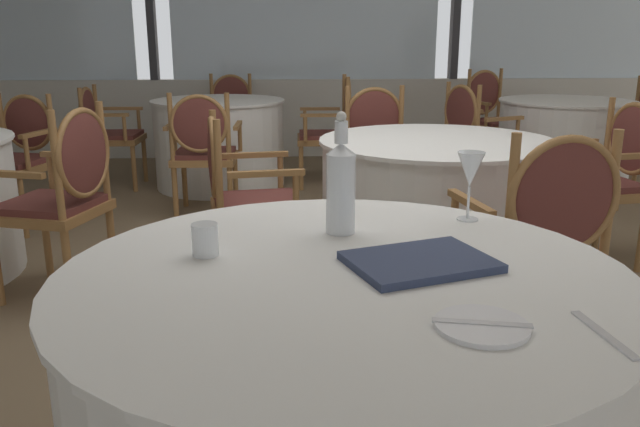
{
  "coord_description": "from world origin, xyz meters",
  "views": [
    {
      "loc": [
        -0.26,
        -3.08,
        1.3
      ],
      "look_at": [
        -0.18,
        -1.66,
        0.9
      ],
      "focal_mm": 35.71,
      "sensor_mm": 36.0,
      "label": 1
    }
  ],
  "objects_px": {
    "dining_chair_2_0": "(334,123)",
    "dining_chair_2_2": "(105,128)",
    "dining_chair_0_3": "(65,187)",
    "dining_chair_3_1": "(542,234)",
    "wine_glass": "(470,171)",
    "dining_chair_3_0": "(240,190)",
    "dining_chair_1_0": "(490,111)",
    "water_bottle": "(341,185)",
    "dining_chair_1_1": "(472,132)",
    "dining_chair_0_0": "(18,150)",
    "water_tumbler": "(205,240)",
    "menu_book": "(420,262)",
    "dining_chair_3_2": "(609,170)",
    "side_plate": "(482,326)",
    "dining_chair_3_3": "(378,145)",
    "dining_chair_2_3": "(203,145)",
    "dining_chair_2_1": "(230,112)"
  },
  "relations": [
    {
      "from": "dining_chair_0_0",
      "to": "dining_chair_2_3",
      "type": "bearing_deg",
      "value": 112.98
    },
    {
      "from": "dining_chair_3_0",
      "to": "side_plate",
      "type": "bearing_deg",
      "value": -82.94
    },
    {
      "from": "menu_book",
      "to": "dining_chair_3_0",
      "type": "distance_m",
      "value": 1.86
    },
    {
      "from": "dining_chair_1_1",
      "to": "dining_chair_3_0",
      "type": "distance_m",
      "value": 2.61
    },
    {
      "from": "water_bottle",
      "to": "dining_chair_2_3",
      "type": "height_order",
      "value": "water_bottle"
    },
    {
      "from": "dining_chair_2_1",
      "to": "water_bottle",
      "type": "bearing_deg",
      "value": 9.31
    },
    {
      "from": "side_plate",
      "to": "dining_chair_3_0",
      "type": "relative_size",
      "value": 0.19
    },
    {
      "from": "dining_chair_1_0",
      "to": "water_bottle",
      "type": "bearing_deg",
      "value": -44.0
    },
    {
      "from": "dining_chair_0_3",
      "to": "dining_chair_1_1",
      "type": "height_order",
      "value": "dining_chair_0_3"
    },
    {
      "from": "dining_chair_3_2",
      "to": "dining_chair_0_0",
      "type": "bearing_deg",
      "value": -23.67
    },
    {
      "from": "wine_glass",
      "to": "dining_chair_3_0",
      "type": "relative_size",
      "value": 0.22
    },
    {
      "from": "dining_chair_0_0",
      "to": "dining_chair_1_1",
      "type": "relative_size",
      "value": 0.97
    },
    {
      "from": "menu_book",
      "to": "dining_chair_3_1",
      "type": "bearing_deg",
      "value": 33.87
    },
    {
      "from": "side_plate",
      "to": "dining_chair_1_0",
      "type": "xyz_separation_m",
      "value": [
        1.74,
        5.32,
        -0.2
      ]
    },
    {
      "from": "wine_glass",
      "to": "dining_chair_3_0",
      "type": "bearing_deg",
      "value": 119.31
    },
    {
      "from": "dining_chair_2_0",
      "to": "dining_chair_2_3",
      "type": "bearing_deg",
      "value": 44.77
    },
    {
      "from": "wine_glass",
      "to": "dining_chair_2_0",
      "type": "distance_m",
      "value": 3.85
    },
    {
      "from": "menu_book",
      "to": "dining_chair_0_3",
      "type": "bearing_deg",
      "value": 110.66
    },
    {
      "from": "menu_book",
      "to": "dining_chair_3_2",
      "type": "distance_m",
      "value": 2.61
    },
    {
      "from": "dining_chair_2_2",
      "to": "dining_chair_3_0",
      "type": "distance_m",
      "value": 2.84
    },
    {
      "from": "dining_chair_1_1",
      "to": "dining_chair_3_3",
      "type": "height_order",
      "value": "dining_chair_3_3"
    },
    {
      "from": "water_bottle",
      "to": "dining_chair_1_1",
      "type": "distance_m",
      "value": 3.68
    },
    {
      "from": "dining_chair_1_0",
      "to": "dining_chair_3_3",
      "type": "bearing_deg",
      "value": -57.16
    },
    {
      "from": "water_bottle",
      "to": "wine_glass",
      "type": "xyz_separation_m",
      "value": [
        0.39,
        0.11,
        0.01
      ]
    },
    {
      "from": "wine_glass",
      "to": "dining_chair_1_0",
      "type": "xyz_separation_m",
      "value": [
        1.56,
        4.6,
        -0.35
      ]
    },
    {
      "from": "dining_chair_0_0",
      "to": "dining_chair_2_0",
      "type": "bearing_deg",
      "value": 132.35
    },
    {
      "from": "dining_chair_0_0",
      "to": "dining_chair_2_0",
      "type": "distance_m",
      "value": 2.56
    },
    {
      "from": "wine_glass",
      "to": "dining_chair_0_3",
      "type": "distance_m",
      "value": 2.16
    },
    {
      "from": "dining_chair_1_0",
      "to": "dining_chair_2_1",
      "type": "xyz_separation_m",
      "value": [
        -2.65,
        0.27,
        -0.02
      ]
    },
    {
      "from": "wine_glass",
      "to": "menu_book",
      "type": "height_order",
      "value": "wine_glass"
    },
    {
      "from": "menu_book",
      "to": "dining_chair_2_0",
      "type": "xyz_separation_m",
      "value": [
        0.13,
        4.22,
        -0.22
      ]
    },
    {
      "from": "dining_chair_0_3",
      "to": "dining_chair_3_1",
      "type": "height_order",
      "value": "dining_chair_0_3"
    },
    {
      "from": "dining_chair_1_1",
      "to": "dining_chair_3_2",
      "type": "bearing_deg",
      "value": -99.5
    },
    {
      "from": "dining_chair_0_3",
      "to": "dining_chair_1_1",
      "type": "relative_size",
      "value": 1.04
    },
    {
      "from": "dining_chair_0_3",
      "to": "dining_chair_3_1",
      "type": "relative_size",
      "value": 1.0
    },
    {
      "from": "dining_chair_1_0",
      "to": "dining_chair_2_1",
      "type": "height_order",
      "value": "dining_chair_1_0"
    },
    {
      "from": "dining_chair_1_0",
      "to": "dining_chair_3_2",
      "type": "height_order",
      "value": "dining_chair_1_0"
    },
    {
      "from": "menu_book",
      "to": "dining_chair_3_2",
      "type": "height_order",
      "value": "dining_chair_3_2"
    },
    {
      "from": "dining_chair_2_2",
      "to": "dining_chair_3_2",
      "type": "height_order",
      "value": "dining_chair_3_2"
    },
    {
      "from": "dining_chair_1_0",
      "to": "dining_chair_3_0",
      "type": "xyz_separation_m",
      "value": [
        -2.33,
        -3.22,
        -0.02
      ]
    },
    {
      "from": "dining_chair_1_0",
      "to": "dining_chair_3_1",
      "type": "distance_m",
      "value": 4.27
    },
    {
      "from": "wine_glass",
      "to": "dining_chair_1_1",
      "type": "height_order",
      "value": "wine_glass"
    },
    {
      "from": "water_tumbler",
      "to": "dining_chair_0_3",
      "type": "bearing_deg",
      "value": 118.67
    },
    {
      "from": "dining_chair_3_0",
      "to": "menu_book",
      "type": "bearing_deg",
      "value": -81.42
    },
    {
      "from": "wine_glass",
      "to": "dining_chair_3_0",
      "type": "distance_m",
      "value": 1.62
    },
    {
      "from": "dining_chair_2_0",
      "to": "dining_chair_2_2",
      "type": "distance_m",
      "value": 2.02
    },
    {
      "from": "side_plate",
      "to": "dining_chair_3_1",
      "type": "relative_size",
      "value": 0.18
    },
    {
      "from": "side_plate",
      "to": "dining_chair_1_1",
      "type": "xyz_separation_m",
      "value": [
        1.18,
        4.02,
        -0.22
      ]
    },
    {
      "from": "menu_book",
      "to": "dining_chair_3_3",
      "type": "distance_m",
      "value": 3.01
    },
    {
      "from": "dining_chair_0_3",
      "to": "dining_chair_1_1",
      "type": "distance_m",
      "value": 3.27
    }
  ]
}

